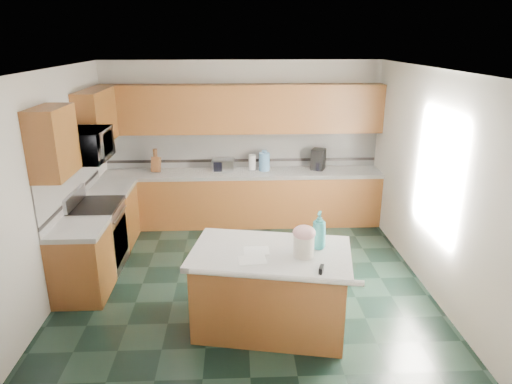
{
  "coord_description": "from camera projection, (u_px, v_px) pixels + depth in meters",
  "views": [
    {
      "loc": [
        -0.1,
        -5.3,
        3.05
      ],
      "look_at": [
        0.15,
        0.35,
        1.12
      ],
      "focal_mm": 32.0,
      "sensor_mm": 36.0,
      "label": 1
    }
  ],
  "objects": [
    {
      "name": "paper_sheet_a",
      "position": [
        252.0,
        260.0,
        4.59
      ],
      "size": [
        0.3,
        0.24,
        0.0
      ],
      "primitive_type": "cube",
      "rotation": [
        0.0,
        0.0,
        0.1
      ],
      "color": "white",
      "rests_on": "island_top"
    },
    {
      "name": "soap_back_cap",
      "position": [
        317.0,
        157.0,
        7.62
      ],
      "size": [
        0.02,
        0.02,
        0.03
      ],
      "primitive_type": "cylinder",
      "color": "red",
      "rests_on": "soap_bottle_back"
    },
    {
      "name": "back_base_cab",
      "position": [
        243.0,
        199.0,
        7.75
      ],
      "size": [
        4.6,
        0.6,
        0.86
      ],
      "primitive_type": "cube",
      "color": "#462A0E",
      "rests_on": "ground"
    },
    {
      "name": "wall_right",
      "position": [
        432.0,
        181.0,
        5.66
      ],
      "size": [
        0.04,
        4.6,
        2.7
      ],
      "primitive_type": "cube",
      "color": "silver",
      "rests_on": "ground"
    },
    {
      "name": "range_cooktop",
      "position": [
        95.0,
        206.0,
        6.1
      ],
      "size": [
        0.62,
        0.78,
        0.04
      ],
      "primitive_type": "cube",
      "color": "black",
      "rests_on": "range_body"
    },
    {
      "name": "coffee_carafe",
      "position": [
        319.0,
        166.0,
        7.65
      ],
      "size": [
        0.15,
        0.15,
        0.15
      ],
      "primitive_type": "cylinder",
      "color": "black",
      "rests_on": "back_countertop"
    },
    {
      "name": "back_upper_cab",
      "position": [
        242.0,
        109.0,
        7.39
      ],
      "size": [
        4.6,
        0.33,
        0.78
      ],
      "primitive_type": "cube",
      "color": "#462A0E",
      "rests_on": "wall_back"
    },
    {
      "name": "left_base_cab_rear",
      "position": [
        113.0,
        217.0,
        6.99
      ],
      "size": [
        0.6,
        0.82,
        0.86
      ],
      "primitive_type": "cube",
      "color": "#462A0E",
      "rests_on": "ground"
    },
    {
      "name": "range_backguard",
      "position": [
        74.0,
        198.0,
        6.05
      ],
      "size": [
        0.06,
        0.76,
        0.18
      ],
      "primitive_type": "cube",
      "color": "#B7B7BC",
      "rests_on": "range_body"
    },
    {
      "name": "water_jug_neck",
      "position": [
        264.0,
        152.0,
        7.56
      ],
      "size": [
        0.09,
        0.09,
        0.04
      ],
      "primitive_type": "cylinder",
      "color": "#5D92C5",
      "rests_on": "water_jug"
    },
    {
      "name": "wall_front",
      "position": [
        252.0,
        279.0,
        3.37
      ],
      "size": [
        4.6,
        0.04,
        2.7
      ],
      "primitive_type": "cube",
      "color": "silver",
      "rests_on": "ground"
    },
    {
      "name": "microwave",
      "position": [
        88.0,
        145.0,
        5.83
      ],
      "size": [
        0.5,
        0.73,
        0.41
      ],
      "primitive_type": "imported",
      "rotation": [
        0.0,
        0.0,
        1.57
      ],
      "color": "#B7B7BC",
      "rests_on": "wall_left"
    },
    {
      "name": "treat_jar",
      "position": [
        304.0,
        246.0,
        4.64
      ],
      "size": [
        0.27,
        0.27,
        0.22
      ],
      "primitive_type": "cylinder",
      "rotation": [
        0.0,
        0.0,
        -0.31
      ],
      "color": "white",
      "rests_on": "island_top"
    },
    {
      "name": "left_base_cab_front",
      "position": [
        82.0,
        264.0,
        5.55
      ],
      "size": [
        0.6,
        0.72,
        0.86
      ],
      "primitive_type": "cube",
      "color": "#462A0E",
      "rests_on": "ground"
    },
    {
      "name": "floor",
      "position": [
        246.0,
        281.0,
        6.0
      ],
      "size": [
        4.6,
        4.6,
        0.0
      ],
      "primitive_type": "plane",
      "color": "black",
      "rests_on": "ground"
    },
    {
      "name": "back_accent_band",
      "position": [
        242.0,
        160.0,
        7.82
      ],
      "size": [
        4.6,
        0.01,
        0.05
      ],
      "primitive_type": "cube",
      "color": "black",
      "rests_on": "back_countertop"
    },
    {
      "name": "wall_back",
      "position": [
        242.0,
        142.0,
        7.76
      ],
      "size": [
        4.6,
        0.04,
        2.7
      ],
      "primitive_type": "cube",
      "color": "silver",
      "rests_on": "ground"
    },
    {
      "name": "island_base",
      "position": [
        270.0,
        292.0,
        4.94
      ],
      "size": [
        1.7,
        1.17,
        0.86
      ],
      "primitive_type": "cube",
      "rotation": [
        0.0,
        0.0,
        -0.19
      ],
      "color": "#462A0E",
      "rests_on": "ground"
    },
    {
      "name": "range_handle",
      "position": [
        120.0,
        214.0,
        6.15
      ],
      "size": [
        0.02,
        0.66,
        0.02
      ],
      "primitive_type": "cylinder",
      "rotation": [
        1.57,
        0.0,
        0.0
      ],
      "color": "#B7B7BC",
      "rests_on": "range_body"
    },
    {
      "name": "treat_jar_knob_end_l",
      "position": [
        301.0,
        228.0,
        4.57
      ],
      "size": [
        0.04,
        0.04,
        0.04
      ],
      "primitive_type": "sphere",
      "color": "tan",
      "rests_on": "treat_jar_lid"
    },
    {
      "name": "left_upper_cab_front",
      "position": [
        53.0,
        142.0,
        5.05
      ],
      "size": [
        0.33,
        0.72,
        0.78
      ],
      "primitive_type": "cube",
      "color": "#462A0E",
      "rests_on": "wall_left"
    },
    {
      "name": "knife_block",
      "position": [
        156.0,
        165.0,
        7.54
      ],
      "size": [
        0.16,
        0.2,
        0.27
      ],
      "primitive_type": "cube",
      "rotation": [
        -0.31,
        0.0,
        -0.15
      ],
      "color": "#472814",
      "rests_on": "back_countertop"
    },
    {
      "name": "window_light_proxy",
      "position": [
        437.0,
        174.0,
        5.42
      ],
      "size": [
        0.02,
        1.4,
        1.1
      ],
      "primitive_type": "cube",
      "color": "white",
      "rests_on": "wall_right"
    },
    {
      "name": "coffee_maker",
      "position": [
        318.0,
        159.0,
        7.67
      ],
      "size": [
        0.28,
        0.29,
        0.35
      ],
      "primitive_type": "cube",
      "rotation": [
        0.0,
        0.0,
        -0.42
      ],
      "color": "black",
      "rests_on": "back_countertop"
    },
    {
      "name": "island_top",
      "position": [
        271.0,
        254.0,
        4.79
      ],
      "size": [
        1.82,
        1.29,
        0.06
      ],
      "primitive_type": "cube",
      "rotation": [
        0.0,
        0.0,
        -0.19
      ],
      "color": "white",
      "rests_on": "island_base"
    },
    {
      "name": "soap_bottle_island",
      "position": [
        319.0,
        230.0,
        4.79
      ],
      "size": [
        0.2,
        0.21,
        0.41
      ],
      "primitive_type": "imported",
      "rotation": [
        0.0,
        0.0,
        -0.38
      ],
      "color": "teal",
      "rests_on": "island_top"
    },
    {
      "name": "treat_jar_lid",
      "position": [
        304.0,
        233.0,
        4.59
      ],
      "size": [
        0.23,
        0.23,
        0.14
      ],
      "primitive_type": "ellipsoid",
      "color": "#DFA1A6",
      "rests_on": "treat_jar"
    },
    {
      "name": "range_body",
      "position": [
        99.0,
        238.0,
        6.24
      ],
      "size": [
        0.6,
        0.76,
        0.88
      ],
      "primitive_type": "cube",
      "color": "#B7B7BC",
      "rests_on": "ground"
    },
    {
      "name": "island_bullnose",
      "position": [
        275.0,
        277.0,
        4.32
      ],
      "size": [
        1.64,
        0.37,
        0.06
      ],
      "primitive_type": "cylinder",
      "rotation": [
        0.0,
        1.57,
        -0.19
      ],
      "color": "white",
      "rests_on": "island_base"
    },
    {
      "name": "left_backsplash",
      "position": [
        71.0,
        182.0,
        6.02
      ],
      "size": [
        0.02,
        2.3,
        0.63
      ],
      "primitive_type": "cube",
      "color": "silver",
      "rests_on": "wall_left"
    },
    {
      "name": "utensil_bundle",
      "position": [
        155.0,
        156.0,
        7.52
      ],
      "size": [
        0.07,
        0.07,
        0.23
      ],
      "primitive_type": "cylinder",
      "color": "#472814",
      "rests_on": "utensil_crock"
    },
    {
      "name": "treat_jar_knob",
      "position": [
        304.0,
        228.0,
        4.58
      ],
      "size": [
        0.08,
        0.03,
        0.03
      ],
      "primitive_type": "cylinder",
      "rotation": [
        0.0,
        1.57,
        0.0
      ],
      "color": "tan",
      "rests_on": "treat_jar_lid"
    },
    {
      "name": "ceiling",
      "position": [
        244.0,
        69.0,
        5.13
      ],
      "size": [
        4.6,
        4.6,
        0.0
      ],
      "primitive_type": "plane",
      "color": "white",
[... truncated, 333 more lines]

